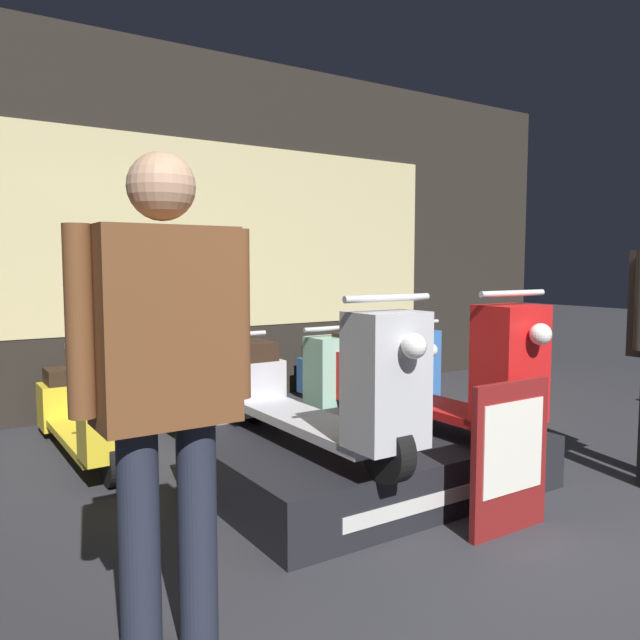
{
  "coord_description": "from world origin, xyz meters",
  "views": [
    {
      "loc": [
        -2.43,
        -1.23,
        1.29
      ],
      "look_at": [
        -0.1,
        2.34,
        0.91
      ],
      "focal_mm": 35.0,
      "sensor_mm": 36.0,
      "label": 1
    }
  ],
  "objects": [
    {
      "name": "scooter_backrow_1",
      "position": [
        -0.73,
        3.01,
        0.32
      ],
      "size": [
        0.47,
        1.75,
        0.85
      ],
      "color": "black",
      "rests_on": "ground_plane"
    },
    {
      "name": "scooter_display_right",
      "position": [
        0.16,
        1.54,
        0.62
      ],
      "size": [
        0.47,
        1.75,
        0.85
      ],
      "color": "black",
      "rests_on": "display_platform"
    },
    {
      "name": "scooter_backrow_0",
      "position": [
        -1.51,
        3.01,
        0.32
      ],
      "size": [
        0.47,
        1.75,
        0.85
      ],
      "color": "black",
      "rests_on": "ground_plane"
    },
    {
      "name": "price_sign_board",
      "position": [
        -0.08,
        0.7,
        0.37
      ],
      "size": [
        0.5,
        0.04,
        0.74
      ],
      "color": "maroon",
      "rests_on": "ground_plane"
    },
    {
      "name": "shop_wall_back",
      "position": [
        0.0,
        4.16,
        1.6
      ],
      "size": [
        8.49,
        0.09,
        3.2
      ],
      "color": "#28231E",
      "rests_on": "ground_plane"
    },
    {
      "name": "scooter_backrow_2",
      "position": [
        0.04,
        3.01,
        0.32
      ],
      "size": [
        0.47,
        1.75,
        0.85
      ],
      "color": "black",
      "rests_on": "ground_plane"
    },
    {
      "name": "scooter_display_left",
      "position": [
        -0.67,
        1.54,
        0.62
      ],
      "size": [
        0.47,
        1.75,
        0.85
      ],
      "color": "black",
      "rests_on": "display_platform"
    },
    {
      "name": "person_left_browsing",
      "position": [
        -1.77,
        0.67,
        0.96
      ],
      "size": [
        0.59,
        0.24,
        1.63
      ],
      "color": "#232838",
      "rests_on": "ground_plane"
    },
    {
      "name": "display_platform",
      "position": [
        -0.25,
        1.6,
        0.15
      ],
      "size": [
        1.85,
        1.33,
        0.3
      ],
      "color": "black",
      "rests_on": "ground_plane"
    },
    {
      "name": "scooter_backrow_3",
      "position": [
        0.82,
        3.01,
        0.32
      ],
      "size": [
        0.47,
        1.75,
        0.85
      ],
      "color": "black",
      "rests_on": "ground_plane"
    }
  ]
}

